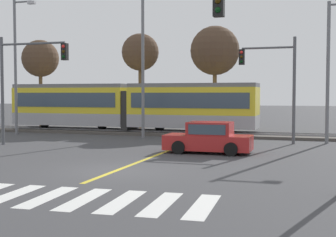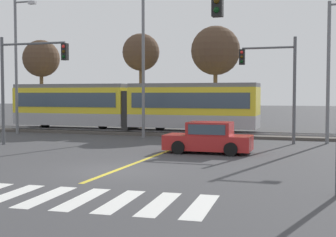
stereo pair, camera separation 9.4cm
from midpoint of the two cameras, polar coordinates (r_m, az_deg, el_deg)
ground_plane at (r=17.63m, az=-6.64°, el=-6.39°), size 200.00×200.00×0.00m
track_bed at (r=32.68m, az=4.94°, el=-1.87°), size 120.00×4.00×0.18m
rail_near at (r=31.96m, az=4.66°, el=-1.73°), size 120.00×0.08×0.10m
rail_far at (r=33.36m, az=5.22°, el=-1.53°), size 120.00×0.08×0.10m
light_rail_tram at (r=34.35m, az=-4.71°, el=1.64°), size 18.50×2.64×3.43m
crosswalk_stripe_3 at (r=14.23m, az=-18.59°, el=-8.80°), size 0.72×2.83×0.01m
crosswalk_stripe_4 at (r=13.67m, az=-14.67°, el=-9.22°), size 0.72×2.83×0.01m
crosswalk_stripe_5 at (r=13.18m, az=-10.43°, el=-9.63°), size 0.72×2.83×0.01m
crosswalk_stripe_6 at (r=12.76m, az=-5.88°, el=-10.01°), size 0.72×2.83×0.01m
crosswalk_stripe_7 at (r=12.43m, az=-1.04°, el=-10.35°), size 0.72×2.83×0.01m
crosswalk_stripe_8 at (r=12.19m, az=4.03°, el=-10.63°), size 0.72×2.83×0.01m
lane_centre_line at (r=22.86m, az=-0.76°, el=-4.20°), size 0.20×16.49×0.01m
sedan_crossing at (r=22.81m, az=4.84°, el=-2.46°), size 4.22×1.95×1.52m
traffic_light_near_right at (r=14.00m, az=15.32°, el=8.74°), size 3.75×0.38×6.46m
traffic_light_far_right at (r=27.73m, az=12.86°, el=5.16°), size 3.25×0.38×6.12m
traffic_light_mid_left at (r=27.15m, az=-17.25°, el=5.34°), size 4.25×0.38×6.05m
street_lamp_west at (r=35.16m, az=-18.01°, el=6.85°), size 1.79×0.28×9.54m
street_lamp_centre at (r=30.54m, az=-2.89°, el=8.01°), size 2.05×0.28×9.91m
street_lamp_east at (r=28.48m, az=19.25°, el=6.41°), size 2.13×0.28×8.15m
bare_tree_far_west at (r=43.14m, az=-15.36°, el=7.01°), size 3.26×3.26×7.63m
bare_tree_west at (r=39.49m, az=-3.47°, el=7.98°), size 3.11×3.11×7.91m
bare_tree_east at (r=36.90m, az=5.67°, el=8.19°), size 3.82×3.82×8.15m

